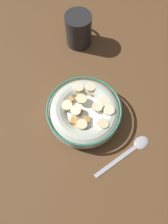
% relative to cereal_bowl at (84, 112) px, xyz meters
% --- Properties ---
extents(ground_plane, '(1.36, 1.36, 0.02)m').
position_rel_cereal_bowl_xyz_m(ground_plane, '(-0.00, 0.00, -0.04)').
color(ground_plane, brown).
extents(cereal_bowl, '(0.19, 0.19, 0.06)m').
position_rel_cereal_bowl_xyz_m(cereal_bowl, '(0.00, 0.00, 0.00)').
color(cereal_bowl, beige).
rests_on(cereal_bowl, ground_plane).
extents(spoon, '(0.08, 0.17, 0.01)m').
position_rel_cereal_bowl_xyz_m(spoon, '(-0.11, -0.11, -0.03)').
color(spoon, '#A5A5AD').
rests_on(spoon, ground_plane).
extents(coffee_mug, '(0.11, 0.08, 0.10)m').
position_rel_cereal_bowl_xyz_m(coffee_mug, '(0.26, -0.04, 0.02)').
color(coffee_mug, '#262628').
rests_on(coffee_mug, ground_plane).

